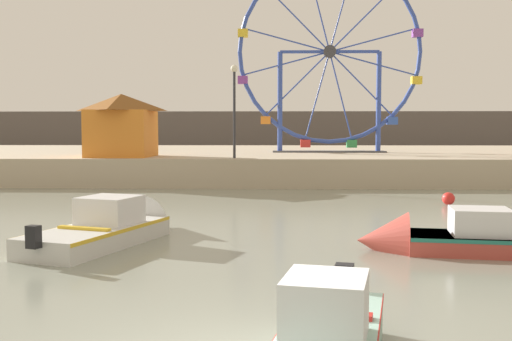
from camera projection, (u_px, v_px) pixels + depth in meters
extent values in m
cube|color=#B7A88E|center=(268.00, 161.00, 38.04)|extent=(110.00, 23.11, 1.31)
cube|color=#564C47|center=(270.00, 133.00, 61.62)|extent=(140.00, 3.00, 4.40)
cube|color=#B2231E|center=(330.00, 331.00, 6.40)|extent=(1.63, 3.15, 0.08)
cube|color=black|center=(344.00, 281.00, 7.96)|extent=(0.28, 0.25, 0.44)
cube|color=silver|center=(326.00, 308.00, 6.01)|extent=(0.97, 1.06, 0.65)
cube|color=#B2231E|center=(334.00, 314.00, 6.77)|extent=(0.87, 0.33, 0.06)
cube|color=#B24238|center=(505.00, 245.00, 12.72)|extent=(4.14, 1.93, 0.40)
cube|color=#237566|center=(505.00, 237.00, 12.71)|extent=(4.10, 1.94, 0.08)
cone|color=#B24238|center=(382.00, 241.00, 13.17)|extent=(1.27, 1.43, 1.28)
cube|color=silver|center=(480.00, 222.00, 12.78)|extent=(1.34, 1.25, 0.56)
cube|color=silver|center=(98.00, 236.00, 13.58)|extent=(2.68, 4.23, 0.45)
cube|color=gold|center=(97.00, 228.00, 13.57)|extent=(2.68, 4.20, 0.08)
cone|color=silver|center=(154.00, 220.00, 15.93)|extent=(1.70, 1.48, 1.43)
cube|color=black|center=(34.00, 237.00, 11.61)|extent=(0.29, 0.27, 0.44)
cube|color=silver|center=(110.00, 210.00, 14.01)|extent=(1.52, 1.51, 0.62)
cube|color=gold|center=(84.00, 228.00, 13.10)|extent=(1.26, 0.56, 0.06)
torus|color=#334CA8|center=(330.00, 52.00, 34.18)|extent=(10.40, 0.24, 10.40)
cylinder|color=#38383D|center=(330.00, 52.00, 34.18)|extent=(0.70, 0.50, 0.70)
cylinder|color=#334CA8|center=(342.00, 8.00, 34.00)|extent=(1.41, 0.08, 4.92)
cylinder|color=#334CA8|center=(318.00, 8.00, 34.03)|extent=(1.37, 0.08, 4.93)
cylinder|color=#334CA8|center=(298.00, 19.00, 34.11)|extent=(3.63, 0.08, 3.66)
cylinder|color=#334CA8|center=(286.00, 40.00, 34.21)|extent=(4.92, 0.08, 1.41)
cube|color=yellow|center=(243.00, 33.00, 34.25)|extent=(0.56, 0.48, 0.44)
cylinder|color=#334CA8|center=(286.00, 63.00, 34.30)|extent=(4.93, 0.08, 1.37)
cube|color=purple|center=(243.00, 80.00, 34.43)|extent=(0.56, 0.48, 0.44)
cylinder|color=#334CA8|center=(297.00, 84.00, 34.35)|extent=(3.66, 0.08, 3.63)
cube|color=orange|center=(266.00, 120.00, 34.55)|extent=(0.56, 0.48, 0.44)
cylinder|color=#334CA8|center=(317.00, 95.00, 34.37)|extent=(1.41, 0.08, 4.92)
cube|color=red|center=(305.00, 143.00, 34.57)|extent=(0.56, 0.48, 0.44)
cylinder|color=#334CA8|center=(341.00, 95.00, 34.33)|extent=(1.37, 0.08, 4.93)
cube|color=#33934C|center=(352.00, 144.00, 34.50)|extent=(0.56, 0.48, 0.44)
cylinder|color=#334CA8|center=(361.00, 84.00, 34.25)|extent=(3.63, 0.08, 3.66)
cube|color=#3356B7|center=(392.00, 121.00, 34.34)|extent=(0.56, 0.48, 0.44)
cylinder|color=#334CA8|center=(373.00, 64.00, 34.16)|extent=(4.92, 0.08, 1.41)
cube|color=yellow|center=(416.00, 80.00, 34.15)|extent=(0.56, 0.48, 0.44)
cylinder|color=#334CA8|center=(373.00, 40.00, 34.07)|extent=(4.93, 0.08, 1.37)
cube|color=purple|center=(417.00, 33.00, 33.97)|extent=(0.56, 0.48, 0.44)
cylinder|color=#334CA8|center=(362.00, 19.00, 34.01)|extent=(3.66, 0.08, 3.63)
cylinder|color=#334CA8|center=(280.00, 102.00, 34.45)|extent=(0.28, 0.28, 5.68)
cylinder|color=#334CA8|center=(379.00, 102.00, 34.30)|extent=(0.28, 0.28, 5.68)
cylinder|color=#334CA8|center=(330.00, 52.00, 34.18)|extent=(5.59, 0.18, 0.18)
cube|color=#4C4C51|center=(329.00, 152.00, 34.57)|extent=(6.39, 1.20, 0.08)
cube|color=orange|center=(122.00, 134.00, 28.86)|extent=(2.91, 3.13, 2.20)
pyramid|color=brown|center=(121.00, 102.00, 28.76)|extent=(3.20, 3.44, 0.80)
cylinder|color=#2D2D33|center=(234.00, 115.00, 27.28)|extent=(0.12, 0.12, 3.88)
sphere|color=#F2EACC|center=(234.00, 69.00, 27.14)|extent=(0.32, 0.32, 0.32)
sphere|color=red|center=(448.00, 199.00, 21.01)|extent=(0.44, 0.44, 0.44)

